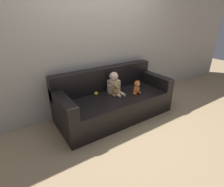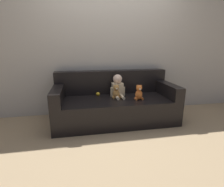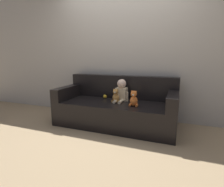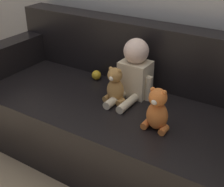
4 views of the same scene
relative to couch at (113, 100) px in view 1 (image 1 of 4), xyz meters
name	(u,v)px [view 1 (image 1 of 4)]	position (x,y,z in m)	size (l,w,h in m)	color
ground_plane	(115,115)	(0.00, -0.06, -0.29)	(12.00, 12.00, 0.00)	#9E8460
wall_back	(98,38)	(0.00, 0.46, 1.01)	(8.00, 0.05, 2.60)	#ADA89E
couch	(113,100)	(0.00, 0.00, 0.00)	(1.99, 0.87, 0.82)	black
person_baby	(114,84)	(0.06, 0.06, 0.28)	(0.26, 0.35, 0.37)	beige
teddy_bear_brown	(116,90)	(0.01, -0.08, 0.22)	(0.13, 0.10, 0.23)	#AD7A3D
plush_toy_side	(137,88)	(0.35, -0.21, 0.23)	(0.14, 0.11, 0.24)	orange
toy_ball	(96,94)	(-0.27, 0.12, 0.15)	(0.07, 0.07, 0.07)	gold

